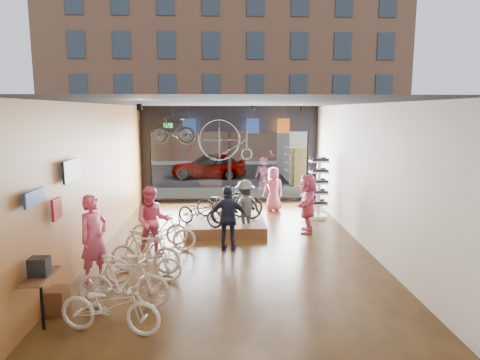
{
  "coord_description": "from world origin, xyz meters",
  "views": [
    {
      "loc": [
        -0.28,
        -11.03,
        3.61
      ],
      "look_at": [
        0.23,
        1.4,
        1.6
      ],
      "focal_mm": 32.0,
      "sensor_mm": 36.0,
      "label": 1
    }
  ],
  "objects": [
    {
      "name": "floor_bike_2",
      "position": [
        -1.97,
        -2.34,
        0.42
      ],
      "size": [
        1.63,
        0.64,
        0.85
      ],
      "primitive_type": "imported",
      "rotation": [
        0.0,
        0.0,
        1.62
      ],
      "color": "beige",
      "rests_on": "ground_plane"
    },
    {
      "name": "customer_5",
      "position": [
        2.25,
        1.38,
        0.88
      ],
      "size": [
        0.88,
        1.71,
        1.77
      ],
      "primitive_type": "imported",
      "rotation": [
        0.0,
        0.0,
        4.48
      ],
      "color": "#CC4C72",
      "rests_on": "ground_plane"
    },
    {
      "name": "opposite_building",
      "position": [
        0.0,
        21.5,
        7.0
      ],
      "size": [
        26.0,
        5.0,
        14.0
      ],
      "primitive_type": "cube",
      "color": "brown",
      "rests_on": "ground"
    },
    {
      "name": "hung_bike",
      "position": [
        -2.01,
        4.2,
        2.93
      ],
      "size": [
        1.64,
        0.77,
        0.95
      ],
      "primitive_type": "imported",
      "rotation": [
        0.0,
        0.0,
        1.36
      ],
      "color": "black",
      "rests_on": "ceiling"
    },
    {
      "name": "sidewalk_near",
      "position": [
        0.0,
        7.2,
        0.06
      ],
      "size": [
        30.0,
        2.4,
        0.12
      ],
      "primitive_type": "cube",
      "color": "slate",
      "rests_on": "ground"
    },
    {
      "name": "customer_1",
      "position": [
        -2.04,
        -0.6,
        0.89
      ],
      "size": [
        0.93,
        0.76,
        1.78
      ],
      "primitive_type": "imported",
      "rotation": [
        0.0,
        0.0,
        0.11
      ],
      "color": "#CC4C72",
      "rests_on": "ground_plane"
    },
    {
      "name": "jersey_right",
      "position": [
        2.04,
        5.2,
        3.05
      ],
      "size": [
        0.45,
        0.03,
        0.55
      ],
      "primitive_type": "cube",
      "color": "#CC5919",
      "rests_on": "ceiling"
    },
    {
      "name": "storefront",
      "position": [
        0.0,
        6.0,
        1.9
      ],
      "size": [
        7.0,
        0.26,
        3.8
      ],
      "primitive_type": null,
      "color": "black",
      "rests_on": "ground"
    },
    {
      "name": "customer_3",
      "position": [
        0.38,
        1.34,
        0.8
      ],
      "size": [
        1.18,
        0.98,
        1.59
      ],
      "primitive_type": "imported",
      "rotation": [
        0.0,
        0.0,
        3.6
      ],
      "color": "#3F3F44",
      "rests_on": "ground_plane"
    },
    {
      "name": "display_bike_left",
      "position": [
        -0.94,
        1.13,
        0.71
      ],
      "size": [
        1.6,
        1.3,
        0.82
      ],
      "primitive_type": "imported",
      "rotation": [
        0.0,
        0.0,
        1.0
      ],
      "color": "black",
      "rests_on": "display_platform"
    },
    {
      "name": "exit_sign",
      "position": [
        -2.4,
        5.88,
        3.05
      ],
      "size": [
        0.35,
        0.06,
        0.18
      ],
      "primitive_type": "cube",
      "color": "#198C26",
      "rests_on": "storefront"
    },
    {
      "name": "street_road",
      "position": [
        0.0,
        15.0,
        -0.01
      ],
      "size": [
        30.0,
        18.0,
        0.02
      ],
      "primitive_type": "cube",
      "color": "black",
      "rests_on": "ground"
    },
    {
      "name": "ground_plane",
      "position": [
        0.0,
        0.0,
        -0.02
      ],
      "size": [
        7.0,
        12.0,
        0.04
      ],
      "primitive_type": "cube",
      "color": "black",
      "rests_on": "ground"
    },
    {
      "name": "customer_0",
      "position": [
        -3.0,
        -2.22,
        0.95
      ],
      "size": [
        0.77,
        0.82,
        1.89
      ],
      "primitive_type": "imported",
      "rotation": [
        0.0,
        0.0,
        0.95
      ],
      "color": "#CC4C72",
      "rests_on": "ground_plane"
    },
    {
      "name": "jersey_mid",
      "position": [
        0.89,
        5.2,
        3.05
      ],
      "size": [
        0.45,
        0.03,
        0.55
      ],
      "primitive_type": "cube",
      "color": "#1E3F99",
      "rests_on": "ceiling"
    },
    {
      "name": "wall_merch",
      "position": [
        -3.38,
        -3.5,
        1.3
      ],
      "size": [
        0.4,
        2.4,
        2.6
      ],
      "primitive_type": null,
      "color": "navy",
      "rests_on": "wall_left"
    },
    {
      "name": "wall_left",
      "position": [
        -3.52,
        0.0,
        1.9
      ],
      "size": [
        0.04,
        12.0,
        3.8
      ],
      "primitive_type": "cube",
      "color": "#AA7537",
      "rests_on": "ground"
    },
    {
      "name": "display_bike_mid",
      "position": [
        0.16,
        1.5,
        0.84
      ],
      "size": [
        1.84,
        1.31,
        1.09
      ],
      "primitive_type": "imported",
      "rotation": [
        0.0,
        0.0,
        2.06
      ],
      "color": "black",
      "rests_on": "display_platform"
    },
    {
      "name": "customer_2",
      "position": [
        -0.13,
        -0.25,
        0.86
      ],
      "size": [
        1.06,
        0.59,
        1.72
      ],
      "primitive_type": "imported",
      "rotation": [
        0.0,
        0.0,
        2.97
      ],
      "color": "#161C33",
      "rests_on": "ground_plane"
    },
    {
      "name": "floor_bike_5",
      "position": [
        -2.0,
        0.25,
        0.46
      ],
      "size": [
        1.57,
        0.55,
        0.93
      ],
      "primitive_type": "imported",
      "rotation": [
        0.0,
        0.0,
        1.5
      ],
      "color": "beige",
      "rests_on": "ground_plane"
    },
    {
      "name": "floor_bike_4",
      "position": [
        -1.87,
        -0.41,
        0.47
      ],
      "size": [
        1.87,
        0.98,
        0.94
      ],
      "primitive_type": "imported",
      "rotation": [
        0.0,
        0.0,
        1.78
      ],
      "color": "beige",
      "rests_on": "ground_plane"
    },
    {
      "name": "sidewalk_far",
      "position": [
        0.0,
        19.0,
        0.06
      ],
      "size": [
        30.0,
        2.0,
        0.12
      ],
      "primitive_type": "cube",
      "color": "slate",
      "rests_on": "ground"
    },
    {
      "name": "ceiling",
      "position": [
        0.0,
        0.0,
        3.82
      ],
      "size": [
        7.0,
        12.0,
        0.04
      ],
      "primitive_type": "cube",
      "color": "black",
      "rests_on": "ground"
    },
    {
      "name": "floor_bike_0",
      "position": [
        -2.13,
        -4.39,
        0.46
      ],
      "size": [
        1.83,
        0.96,
        0.91
      ],
      "primitive_type": "imported",
      "rotation": [
        0.0,
        0.0,
        1.36
      ],
      "color": "beige",
      "rests_on": "ground_plane"
    },
    {
      "name": "jersey_left",
      "position": [
        -1.52,
        5.2,
        3.05
      ],
      "size": [
        0.45,
        0.03,
        0.55
      ],
      "primitive_type": "cube",
      "color": "#1E3F99",
      "rests_on": "ceiling"
    },
    {
      "name": "customer_4",
      "position": [
        1.56,
        4.19,
        0.8
      ],
      "size": [
        0.9,
        0.71,
        1.61
      ],
      "primitive_type": "imported",
      "rotation": [
        0.0,
        0.0,
        3.42
      ],
      "color": "#CC4C72",
      "rests_on": "ground_plane"
    },
    {
      "name": "penny_farthing",
      "position": [
        -0.07,
        4.87,
        2.5
      ],
      "size": [
        1.93,
        0.06,
        1.54
      ],
      "primitive_type": null,
      "color": "black",
      "rests_on": "ceiling"
    },
    {
      "name": "box_truck",
      "position": [
        4.13,
        11.0,
        1.36
      ],
      "size": [
        2.3,
        6.9,
        2.72
      ],
      "primitive_type": null,
      "color": "silver",
      "rests_on": "street_road"
    },
    {
      "name": "floor_bike_3",
      "position": [
        -2.02,
        -1.78,
        0.5
      ],
      "size": [
        1.71,
        0.79,
        0.99
      ],
      "primitive_type": "imported",
      "rotation": [
        0.0,
        0.0,
        1.36
      ],
      "color": "beige",
      "rests_on": "ground_plane"
    },
    {
      "name": "display_platform",
      "position": [
        -0.21,
        1.58,
        0.15
      ],
      "size": [
        2.4,
        1.8,
        0.3
      ],
      "primitive_type": "cube",
      "color": "#4A2B1D",
      "rests_on": "ground_plane"
    },
    {
      "name": "street_car",
      "position": [
        -1.02,
        12.0,
        0.69
      ],
      "size": [
        4.05,
        1.63,
        1.38
      ],
      "primitive_type": "imported",
      "rotation": [
        0.0,
        0.0,
        -1.57
      ],
      "color": "gray",
      "rests_on": "street_road"
    },
    {
      "name": "wall_back",
      "position": [
        0.0,
        -6.02,
        1.9
      ],
      "size": [
        7.0,
        0.04,
        3.8
      ],
      "primitive_type": "cube",
      "color": "beige",
      "rests_on": "ground"
    },
    {
      "name": "wall_right",
      "position": [
        3.52,
        0.0,
        1.9
      ],
      "size": [
        0.04,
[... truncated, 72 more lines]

